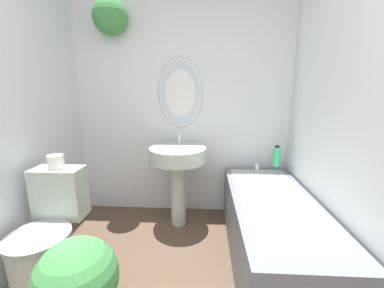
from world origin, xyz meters
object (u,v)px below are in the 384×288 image
at_px(pedestal_sink, 178,166).
at_px(shampoo_bottle, 277,156).
at_px(bathtub, 272,229).
at_px(potted_plant, 77,282).
at_px(toilet, 48,239).
at_px(toilet_paper_roll, 56,162).

bearing_deg(pedestal_sink, shampoo_bottle, 6.76).
height_order(pedestal_sink, shampoo_bottle, pedestal_sink).
bearing_deg(shampoo_bottle, bathtub, -106.19).
bearing_deg(potted_plant, bathtub, 28.41).
distance_m(toilet, toilet_paper_roll, 0.54).
height_order(toilet, toilet_paper_roll, toilet_paper_roll).
bearing_deg(shampoo_bottle, toilet, -153.79).
bearing_deg(toilet_paper_roll, toilet, -90.00).
height_order(bathtub, toilet_paper_roll, toilet_paper_roll).
height_order(potted_plant, toilet_paper_roll, toilet_paper_roll).
relative_size(potted_plant, toilet_paper_roll, 5.21).
distance_m(toilet, bathtub, 1.64).
xyz_separation_m(toilet, bathtub, (1.61, 0.28, -0.05)).
xyz_separation_m(pedestal_sink, potted_plant, (-0.41, -1.13, -0.28)).
xyz_separation_m(pedestal_sink, bathtub, (0.79, -0.48, -0.35)).
bearing_deg(toilet, shampoo_bottle, 26.21).
distance_m(toilet, shampoo_bottle, 2.02).
relative_size(toilet, toilet_paper_roll, 7.02).
bearing_deg(toilet, potted_plant, -41.55).
distance_m(pedestal_sink, shampoo_bottle, 0.97).
bearing_deg(shampoo_bottle, potted_plant, -137.82).
distance_m(pedestal_sink, potted_plant, 1.24).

